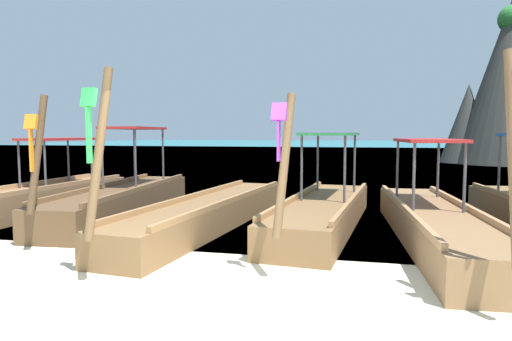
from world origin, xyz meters
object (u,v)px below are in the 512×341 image
at_px(longtail_boat_turquoise_ribbon, 38,198).
at_px(longtail_boat_violet_ribbon, 324,211).
at_px(longtail_boat_green_ribbon, 210,213).
at_px(longtail_boat_red_ribbon, 435,223).
at_px(longtail_boat_orange_ribbon, 123,199).
at_px(karst_rock, 505,85).

xyz_separation_m(longtail_boat_turquoise_ribbon, longtail_boat_violet_ribbon, (6.80, -0.05, -0.03)).
distance_m(longtail_boat_green_ribbon, longtail_boat_red_ribbon, 4.34).
height_order(longtail_boat_turquoise_ribbon, longtail_boat_red_ribbon, longtail_boat_turquoise_ribbon).
xyz_separation_m(longtail_boat_green_ribbon, longtail_boat_violet_ribbon, (2.29, 0.50, 0.05)).
bearing_deg(longtail_boat_violet_ribbon, longtail_boat_orange_ribbon, 175.23).
distance_m(longtail_boat_green_ribbon, karst_rock, 26.32).
height_order(longtail_boat_orange_ribbon, longtail_boat_red_ribbon, longtail_boat_red_ribbon).
relative_size(longtail_boat_violet_ribbon, karst_rock, 0.63).
bearing_deg(karst_rock, longtail_boat_red_ribbon, -107.96).
xyz_separation_m(longtail_boat_turquoise_ribbon, karst_rock, (16.41, 22.46, 4.59)).
height_order(longtail_boat_turquoise_ribbon, longtail_boat_green_ribbon, longtail_boat_turquoise_ribbon).
distance_m(longtail_boat_turquoise_ribbon, karst_rock, 28.19).
bearing_deg(longtail_boat_turquoise_ribbon, longtail_boat_red_ribbon, -5.83).
xyz_separation_m(longtail_boat_violet_ribbon, longtail_boat_red_ribbon, (2.03, -0.85, 0.00)).
xyz_separation_m(longtail_boat_orange_ribbon, longtail_boat_green_ribbon, (2.47, -0.89, -0.08)).
distance_m(longtail_boat_red_ribbon, karst_rock, 24.99).
xyz_separation_m(longtail_boat_turquoise_ribbon, longtail_boat_green_ribbon, (4.52, -0.55, -0.08)).
height_order(longtail_boat_turquoise_ribbon, longtail_boat_orange_ribbon, longtail_boat_turquoise_ribbon).
height_order(longtail_boat_orange_ribbon, karst_rock, karst_rock).
relative_size(longtail_boat_turquoise_ribbon, longtail_boat_red_ribbon, 0.95).
relative_size(longtail_boat_green_ribbon, karst_rock, 0.69).
relative_size(longtail_boat_green_ribbon, longtail_boat_violet_ribbon, 1.10).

